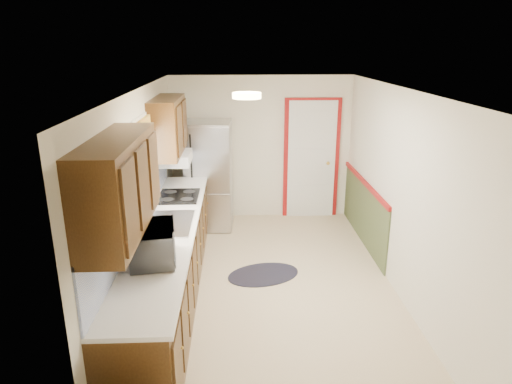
{
  "coord_description": "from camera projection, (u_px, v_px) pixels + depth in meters",
  "views": [
    {
      "loc": [
        -0.41,
        -5.01,
        2.87
      ],
      "look_at": [
        -0.18,
        0.27,
        1.15
      ],
      "focal_mm": 32.0,
      "sensor_mm": 36.0,
      "label": 1
    }
  ],
  "objects": [
    {
      "name": "ceiling_fixture",
      "position": [
        247.0,
        96.0,
        4.73
      ],
      "size": [
        0.3,
        0.3,
        0.06
      ],
      "primitive_type": "cylinder",
      "color": "#FFD88C",
      "rests_on": "room_shell"
    },
    {
      "name": "refrigerator",
      "position": [
        209.0,
        175.0,
        7.31
      ],
      "size": [
        0.76,
        0.74,
        1.73
      ],
      "rotation": [
        0.0,
        0.0,
        -0.05
      ],
      "color": "#B7B7BC",
      "rests_on": "ground"
    },
    {
      "name": "kitchen_run",
      "position": [
        164.0,
        238.0,
        5.08
      ],
      "size": [
        0.63,
        4.0,
        2.2
      ],
      "color": "#3C230D",
      "rests_on": "ground"
    },
    {
      "name": "room_shell",
      "position": [
        273.0,
        195.0,
        5.29
      ],
      "size": [
        3.2,
        5.2,
        2.52
      ],
      "color": "#CDB890",
      "rests_on": "ground"
    },
    {
      "name": "microwave",
      "position": [
        153.0,
        240.0,
        4.21
      ],
      "size": [
        0.42,
        0.64,
        0.4
      ],
      "primitive_type": "imported",
      "rotation": [
        0.0,
        0.0,
        1.73
      ],
      "color": "white",
      "rests_on": "kitchen_run"
    },
    {
      "name": "back_wall_trim",
      "position": [
        322.0,
        170.0,
        7.53
      ],
      "size": [
        1.12,
        2.3,
        2.08
      ],
      "color": "maroon",
      "rests_on": "ground"
    },
    {
      "name": "cooktop",
      "position": [
        179.0,
        196.0,
        6.03
      ],
      "size": [
        0.52,
        0.63,
        0.02
      ],
      "primitive_type": "cube",
      "color": "black",
      "rests_on": "kitchen_run"
    },
    {
      "name": "rug",
      "position": [
        263.0,
        274.0,
        5.95
      ],
      "size": [
        1.09,
        0.87,
        0.01
      ],
      "primitive_type": "ellipsoid",
      "rotation": [
        0.0,
        0.0,
        0.3
      ],
      "color": "black",
      "rests_on": "ground"
    }
  ]
}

